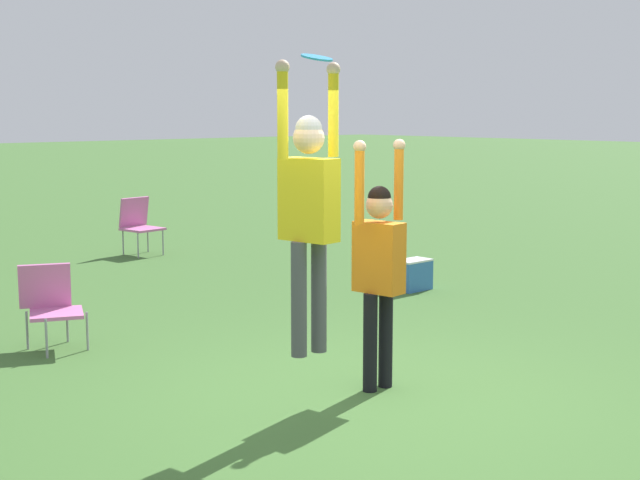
% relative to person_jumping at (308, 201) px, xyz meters
% --- Properties ---
extents(ground_plane, '(120.00, 120.00, 0.00)m').
position_rel_person_jumping_xyz_m(ground_plane, '(0.54, -0.00, -1.68)').
color(ground_plane, '#3D662D').
extents(person_jumping, '(0.60, 0.47, 2.20)m').
position_rel_person_jumping_xyz_m(person_jumping, '(0.00, 0.00, 0.00)').
color(person_jumping, '#4C4C51').
rests_on(person_jumping, ground_plane).
extents(person_defending, '(0.57, 0.44, 2.11)m').
position_rel_person_jumping_xyz_m(person_defending, '(0.90, 0.13, -0.56)').
color(person_defending, black).
rests_on(person_defending, ground_plane).
extents(frisbee, '(0.25, 0.25, 0.07)m').
position_rel_person_jumping_xyz_m(frisbee, '(0.32, 0.26, 1.07)').
color(frisbee, '#2D9EDB').
extents(camping_chair_0, '(0.62, 0.66, 0.94)m').
position_rel_person_jumping_xyz_m(camping_chair_0, '(3.18, 7.80, -1.14)').
color(camping_chair_0, gray).
rests_on(camping_chair_0, ground_plane).
extents(camping_chair_2, '(0.67, 0.72, 0.84)m').
position_rel_person_jumping_xyz_m(camping_chair_2, '(-0.54, 3.24, -1.21)').
color(camping_chair_2, gray).
rests_on(camping_chair_2, ground_plane).
extents(cooler_box, '(0.48, 0.30, 0.41)m').
position_rel_person_jumping_xyz_m(cooler_box, '(4.30, 2.77, -1.48)').
color(cooler_box, '#336BB7').
rests_on(cooler_box, ground_plane).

